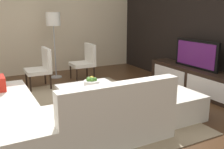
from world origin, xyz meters
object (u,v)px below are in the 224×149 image
(sectional_couch, at_px, (43,116))
(accent_chair_near, at_px, (42,66))
(television, at_px, (196,54))
(coffee_table, at_px, (91,98))
(accent_chair_far, at_px, (86,60))
(media_console, at_px, (194,80))
(book_stack, at_px, (89,91))
(fruit_bowl, at_px, (92,81))
(ottoman, at_px, (176,106))
(floor_lamp, at_px, (53,23))

(sectional_couch, relative_size, accent_chair_near, 2.77)
(television, height_order, coffee_table, television)
(coffee_table, bearing_deg, accent_chair_far, 160.34)
(television, distance_m, sectional_couch, 3.32)
(media_console, relative_size, book_stack, 10.88)
(accent_chair_far, bearing_deg, fruit_bowl, -11.55)
(fruit_bowl, height_order, book_stack, fruit_bowl)
(fruit_bowl, height_order, accent_chair_far, accent_chair_far)
(television, height_order, accent_chair_near, television)
(accent_chair_near, xyz_separation_m, book_stack, (1.89, 0.32, -0.08))
(television, distance_m, ottoman, 1.64)
(accent_chair_far, bearing_deg, media_console, 46.52)
(ottoman, relative_size, book_stack, 3.26)
(television, height_order, fruit_bowl, television)
(sectional_couch, xyz_separation_m, book_stack, (-0.39, 0.82, 0.12))
(sectional_couch, xyz_separation_m, fruit_bowl, (-0.80, 1.05, 0.14))
(floor_lamp, xyz_separation_m, ottoman, (3.34, 0.99, -1.17))
(television, bearing_deg, sectional_couch, -80.97)
(coffee_table, height_order, accent_chair_far, accent_chair_far)
(floor_lamp, height_order, book_stack, floor_lamp)
(sectional_couch, height_order, accent_chair_near, accent_chair_near)
(media_console, height_order, coffee_table, media_console)
(ottoman, bearing_deg, accent_chair_near, -150.68)
(sectional_couch, relative_size, fruit_bowl, 8.60)
(media_console, xyz_separation_m, fruit_bowl, (-0.29, -2.20, 0.18))
(coffee_table, bearing_deg, television, 87.51)
(ottoman, xyz_separation_m, fruit_bowl, (-1.16, -0.94, 0.23))
(fruit_bowl, distance_m, book_stack, 0.47)
(fruit_bowl, bearing_deg, accent_chair_far, 161.33)
(fruit_bowl, distance_m, accent_chair_far, 1.79)
(accent_chair_near, relative_size, ottoman, 1.24)
(sectional_couch, distance_m, accent_chair_near, 2.35)
(television, relative_size, book_stack, 5.21)
(accent_chair_near, bearing_deg, media_console, 64.12)
(accent_chair_near, relative_size, floor_lamp, 0.54)
(media_console, relative_size, coffee_table, 2.37)
(fruit_bowl, bearing_deg, accent_chair_near, -160.04)
(floor_lamp, relative_size, ottoman, 2.31)
(floor_lamp, bearing_deg, media_console, 42.17)
(media_console, xyz_separation_m, sectional_couch, (0.52, -3.24, 0.04))
(sectional_couch, relative_size, ottoman, 3.44)
(coffee_table, relative_size, accent_chair_near, 1.14)
(book_stack, bearing_deg, ottoman, 57.37)
(accent_chair_near, height_order, ottoman, accent_chair_near)
(media_console, bearing_deg, ottoman, -55.18)
(sectional_couch, xyz_separation_m, accent_chair_near, (-2.28, 0.51, 0.20))
(accent_chair_near, distance_m, book_stack, 1.92)
(floor_lamp, bearing_deg, ottoman, 16.42)
(accent_chair_far, bearing_deg, floor_lamp, -121.68)
(accent_chair_near, height_order, accent_chair_far, same)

